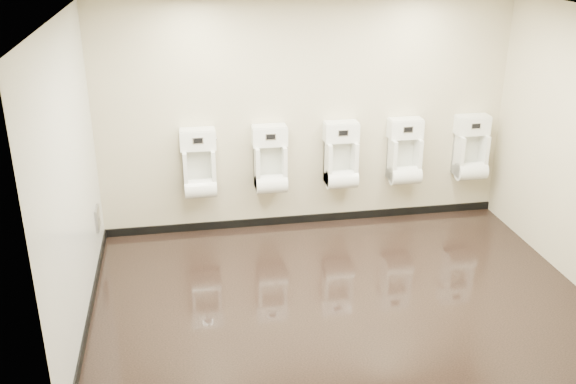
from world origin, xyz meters
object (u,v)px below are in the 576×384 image
object	(u,v)px
access_panel	(97,218)
urinal_1	(270,164)
urinal_0	(199,168)
urinal_4	(471,152)
urinal_2	(341,160)
urinal_3	(405,156)

from	to	relation	value
access_panel	urinal_1	world-z (taller)	urinal_1
urinal_0	urinal_4	distance (m)	3.41
urinal_0	urinal_2	size ratio (longest dim) A/B	1.00
urinal_0	urinal_1	size ratio (longest dim) A/B	1.00
access_panel	urinal_2	xyz separation A→B (m)	(2.89, 0.41, 0.37)
access_panel	urinal_3	bearing A→B (deg)	6.29
urinal_2	urinal_4	size ratio (longest dim) A/B	1.00
urinal_2	urinal_3	size ratio (longest dim) A/B	1.00
urinal_4	urinal_0	bearing A→B (deg)	180.00
urinal_0	urinal_1	world-z (taller)	same
urinal_0	urinal_4	world-z (taller)	same
urinal_0	urinal_2	world-z (taller)	same
access_panel	urinal_2	bearing A→B (deg)	8.03
urinal_1	urinal_3	distance (m)	1.69
urinal_2	access_panel	bearing A→B (deg)	-171.97
urinal_2	urinal_3	world-z (taller)	same
access_panel	urinal_0	xyz separation A→B (m)	(1.17, 0.41, 0.37)
access_panel	urinal_2	size ratio (longest dim) A/B	0.31
access_panel	urinal_2	world-z (taller)	urinal_2
urinal_3	urinal_1	bearing A→B (deg)	180.00
urinal_0	urinal_2	bearing A→B (deg)	0.00
urinal_3	urinal_0	bearing A→B (deg)	180.00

